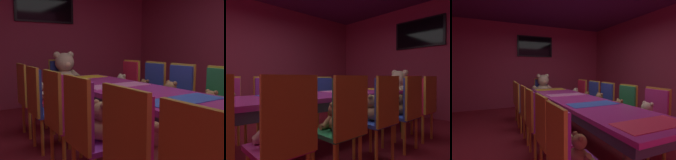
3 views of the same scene
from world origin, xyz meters
The scene contains 24 objects.
ground_plane centered at (0.00, 0.00, 0.00)m, with size 7.90×7.90×0.00m, color maroon.
wall_back centered at (0.00, 3.20, 1.40)m, with size 5.20×0.12×2.80m, color #99334C.
banquet_table centered at (0.00, 0.00, 0.66)m, with size 0.90×3.55×0.75m.
chair_left_1 centered at (-0.83, -0.89, 0.60)m, with size 0.42×0.41×0.98m.
teddy_left_1 centered at (-0.69, -0.89, 0.59)m, with size 0.25×0.33×0.31m.
chair_left_2 centered at (-0.84, -0.29, 0.60)m, with size 0.42×0.41×0.98m.
teddy_left_2 centered at (-0.69, -0.29, 0.60)m, with size 0.26×0.34×0.32m.
chair_left_3 centered at (-0.83, 0.26, 0.60)m, with size 0.42×0.41×0.98m.
teddy_left_3 centered at (-0.69, 0.26, 0.60)m, with size 0.27×0.34×0.32m.
chair_left_4 centered at (-0.85, 0.85, 0.60)m, with size 0.42×0.41×0.98m.
teddy_left_4 centered at (-0.70, 0.85, 0.57)m, with size 0.21×0.27×0.26m.
chair_left_5 centered at (-0.83, 1.44, 0.60)m, with size 0.42×0.41×0.98m.
teddy_left_5 centered at (-0.68, 1.44, 0.58)m, with size 0.24×0.31×0.29m.
chair_right_2 centered at (0.83, -0.28, 0.60)m, with size 0.42×0.41×0.98m.
teddy_right_2 centered at (0.69, -0.28, 0.58)m, with size 0.23×0.29×0.28m.
chair_right_3 centered at (0.83, 0.31, 0.60)m, with size 0.42×0.41×0.98m.
teddy_right_3 centered at (0.68, 0.31, 0.59)m, with size 0.25×0.33×0.31m.
chair_right_4 centered at (0.86, 0.86, 0.60)m, with size 0.42×0.41×0.98m.
teddy_right_4 centered at (0.71, 0.86, 0.58)m, with size 0.22×0.29×0.27m.
chair_right_5 centered at (0.84, 1.43, 0.60)m, with size 0.42×0.41×0.98m.
teddy_right_5 centered at (0.70, 1.43, 0.59)m, with size 0.25×0.32×0.30m.
throne_chair centered at (0.00, 2.32, 0.60)m, with size 0.41×0.42×0.98m.
king_teddy_bear centered at (0.00, 2.15, 0.74)m, with size 0.71×0.55×0.67m.
wall_tv centered at (0.00, 3.11, 2.05)m, with size 1.20×0.06×0.70m.
Camera 1 is at (-1.68, -1.96, 1.19)m, focal length 40.11 mm.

